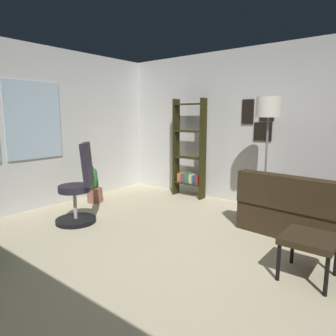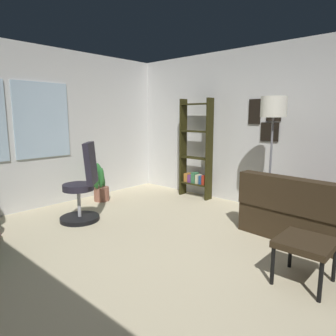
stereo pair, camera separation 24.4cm
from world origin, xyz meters
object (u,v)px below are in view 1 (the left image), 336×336
bookshelf (189,154)px  floor_lamp (268,117)px  potted_plant (93,187)px  office_chair (79,192)px  couch (336,217)px  footstool (309,242)px

bookshelf → floor_lamp: (-0.39, -1.60, 0.69)m
bookshelf → potted_plant: (-1.38, 1.07, -0.53)m
office_chair → couch: bearing=-61.7°
footstool → potted_plant: bearing=84.5°
footstool → office_chair: office_chair is taller
couch → office_chair: 3.37m
couch → bookshelf: bearing=78.0°
footstool → floor_lamp: (1.34, 0.94, 1.13)m
footstool → bookshelf: 3.11m
potted_plant → couch: bearing=-77.1°
bookshelf → potted_plant: bookshelf is taller
office_chair → floor_lamp: size_ratio=0.65×
floor_lamp → couch: bearing=-98.9°
couch → office_chair: office_chair is taller
footstool → bookshelf: (1.73, 2.55, 0.44)m
couch → potted_plant: couch is taller
couch → office_chair: (-1.60, 2.97, 0.17)m
couch → footstool: couch is taller
footstool → potted_plant: (0.35, 3.62, -0.08)m
floor_lamp → potted_plant: size_ratio=2.56×
footstool → potted_plant: size_ratio=0.70×
footstool → floor_lamp: floor_lamp is taller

